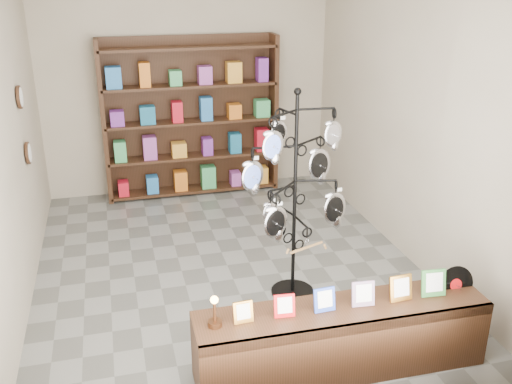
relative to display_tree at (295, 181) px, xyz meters
The scene contains 6 objects.
ground 1.48m from the display_tree, 125.73° to the left, with size 5.00×5.00×0.00m, color slate.
room_envelope 1.10m from the display_tree, 125.73° to the left, with size 5.00×5.00×5.00m.
display_tree is the anchor object (origin of this frame).
front_shelf 1.50m from the display_tree, 89.51° to the right, with size 2.35×0.51×0.83m.
back_shelving 3.06m from the display_tree, 99.71° to the left, with size 2.42×0.36×2.20m.
wall_clocks 2.93m from the display_tree, 148.61° to the left, with size 0.03×0.24×0.84m.
Camera 1 is at (-1.09, -5.41, 3.03)m, focal length 40.00 mm.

